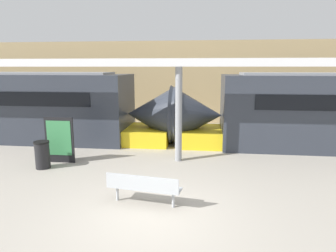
# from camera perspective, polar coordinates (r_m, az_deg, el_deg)

# --- Properties ---
(ground_plane) EXTENTS (60.00, 60.00, 0.00)m
(ground_plane) POSITION_cam_1_polar(r_m,az_deg,el_deg) (7.33, -3.16, -16.75)
(ground_plane) COLOR #A8A093
(station_wall) EXTENTS (56.00, 0.20, 5.00)m
(station_wall) POSITION_cam_1_polar(r_m,az_deg,el_deg) (18.64, 3.36, 8.27)
(station_wall) COLOR tan
(station_wall) RESTS_ON ground_plane
(bench_near) EXTENTS (1.93, 0.71, 0.82)m
(bench_near) POSITION_cam_1_polar(r_m,az_deg,el_deg) (7.65, -4.73, -11.36)
(bench_near) COLOR #ADB2B7
(bench_near) RESTS_ON ground_plane
(trash_bin) EXTENTS (0.51, 0.51, 0.95)m
(trash_bin) POSITION_cam_1_polar(r_m,az_deg,el_deg) (11.18, -22.82, -5.05)
(trash_bin) COLOR black
(trash_bin) RESTS_ON ground_plane
(poster_board) EXTENTS (1.07, 0.07, 1.67)m
(poster_board) POSITION_cam_1_polar(r_m,az_deg,el_deg) (11.52, -19.97, -2.50)
(poster_board) COLOR black
(poster_board) RESTS_ON ground_plane
(support_column_near) EXTENTS (0.25, 0.25, 3.45)m
(support_column_near) POSITION_cam_1_polar(r_m,az_deg,el_deg) (10.88, 2.03, 2.13)
(support_column_near) COLOR gray
(support_column_near) RESTS_ON ground_plane
(canopy_beam) EXTENTS (28.00, 0.60, 0.28)m
(canopy_beam) POSITION_cam_1_polar(r_m,az_deg,el_deg) (10.75, 2.10, 11.99)
(canopy_beam) COLOR silver
(canopy_beam) RESTS_ON support_column_near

